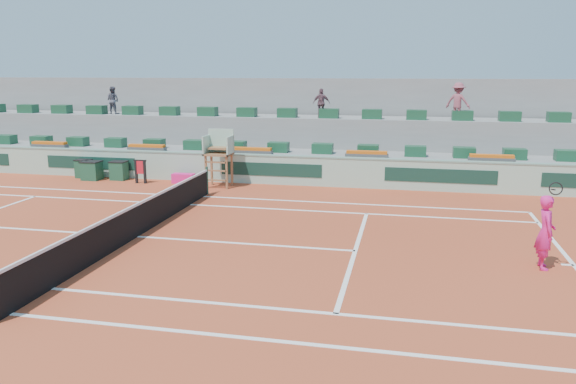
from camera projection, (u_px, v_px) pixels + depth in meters
name	position (u px, v px, depth m)	size (l,w,h in m)	color
ground	(138.00, 237.00, 16.51)	(90.00, 90.00, 0.00)	#A73C20
seating_tier_lower	(242.00, 161.00, 26.60)	(36.00, 4.00, 1.20)	gray
seating_tier_upper	(251.00, 142.00, 27.98)	(36.00, 2.40, 2.60)	gray
stadium_back_wall	(259.00, 121.00, 29.32)	(36.00, 0.40, 4.40)	gray
player_bag	(183.00, 178.00, 24.29)	(0.95, 0.42, 0.42)	#F41F85
spectator_left	(113.00, 100.00, 28.66)	(0.68, 0.53, 1.39)	#50505D
spectator_mid	(321.00, 103.00, 26.28)	(0.80, 0.33, 1.37)	#6B4752
spectator_right	(458.00, 102.00, 24.85)	(1.08, 0.62, 1.67)	#944A56
court_lines	(138.00, 237.00, 16.51)	(23.89, 11.09, 0.01)	white
tennis_net	(137.00, 219.00, 16.40)	(0.10, 11.97, 1.10)	black
advertising_hoarding	(228.00, 168.00, 24.49)	(36.00, 0.34, 1.26)	#9DC5AD
umpire_chair	(219.00, 150.00, 23.34)	(1.10, 0.90, 2.40)	brown
seat_row_lower	(236.00, 146.00, 25.57)	(32.90, 0.60, 0.44)	#18492D
seat_row_upper	(247.00, 112.00, 27.09)	(32.90, 0.60, 0.44)	#18492D
flower_planters	(198.00, 149.00, 25.13)	(26.80, 0.36, 0.28)	#4B4B4B
drink_cooler_a	(119.00, 170.00, 25.03)	(0.71, 0.61, 0.84)	#184A30
drink_cooler_b	(92.00, 170.00, 25.02)	(0.82, 0.71, 0.84)	#184A30
drink_cooler_c	(84.00, 168.00, 25.53)	(0.67, 0.58, 0.84)	#184A30
towel_rack	(140.00, 170.00, 24.19)	(0.57, 0.09, 1.03)	black
tennis_player	(546.00, 232.00, 13.70)	(0.45, 0.90, 2.28)	#F41F85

